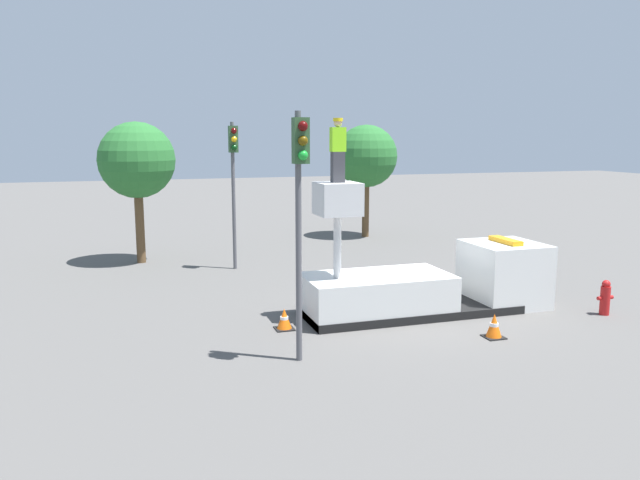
% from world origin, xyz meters
% --- Properties ---
extents(ground_plane, '(120.00, 120.00, 0.00)m').
position_xyz_m(ground_plane, '(0.00, 0.00, 0.00)').
color(ground_plane, '#565451').
extents(bucket_truck, '(7.46, 2.28, 3.92)m').
position_xyz_m(bucket_truck, '(0.56, 0.00, 0.82)').
color(bucket_truck, black).
rests_on(bucket_truck, ground).
extents(worker, '(0.40, 0.26, 1.75)m').
position_xyz_m(worker, '(-2.28, 0.00, 4.80)').
color(worker, '#38383D').
rests_on(worker, bucket_truck).
extents(traffic_light_pole, '(0.34, 0.57, 5.74)m').
position_xyz_m(traffic_light_pole, '(-4.19, -2.91, 4.05)').
color(traffic_light_pole, '#515156').
rests_on(traffic_light_pole, ground).
extents(traffic_light_across, '(0.34, 0.57, 5.71)m').
position_xyz_m(traffic_light_across, '(-3.83, 7.63, 4.03)').
color(traffic_light_across, '#515156').
rests_on(traffic_light_across, ground).
extents(fire_hydrant, '(0.52, 0.28, 1.04)m').
position_xyz_m(fire_hydrant, '(5.37, -1.90, 0.51)').
color(fire_hydrant, red).
rests_on(fire_hydrant, ground).
extents(traffic_cone_rear, '(0.51, 0.51, 0.58)m').
position_xyz_m(traffic_cone_rear, '(-3.94, -0.39, 0.27)').
color(traffic_cone_rear, black).
rests_on(traffic_cone_rear, ground).
extents(traffic_cone_curbside, '(0.51, 0.51, 0.64)m').
position_xyz_m(traffic_cone_curbside, '(1.08, -2.74, 0.30)').
color(traffic_cone_curbside, black).
rests_on(traffic_cone_curbside, ground).
extents(tree_left_bg, '(3.08, 3.08, 5.75)m').
position_xyz_m(tree_left_bg, '(-7.32, 10.15, 4.18)').
color(tree_left_bg, brown).
rests_on(tree_left_bg, ground).
extents(tree_right_bg, '(3.17, 3.17, 5.74)m').
position_xyz_m(tree_right_bg, '(4.01, 13.54, 4.12)').
color(tree_right_bg, brown).
rests_on(tree_right_bg, ground).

